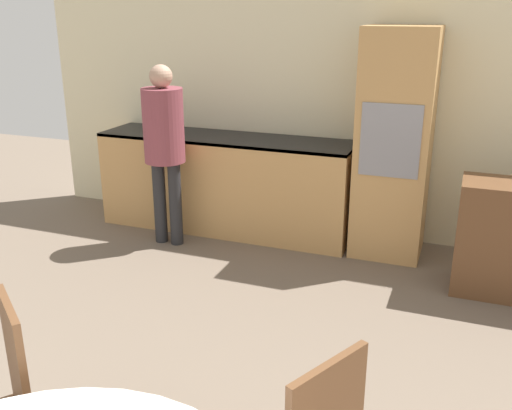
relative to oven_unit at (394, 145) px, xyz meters
The scene contains 5 objects.
wall_back 0.64m from the oven_unit, 142.87° to the left, with size 6.45×0.05×2.60m.
kitchen_counter 1.66m from the oven_unit, behind, with size 2.48×0.60×0.93m.
oven_unit is the anchor object (origin of this frame).
chair_far_left 3.64m from the oven_unit, 107.37° to the right, with size 0.56×0.56×0.99m.
person_standing 2.01m from the oven_unit, 164.73° to the right, with size 0.36×0.36×1.64m.
Camera 1 is at (1.04, 0.34, 2.08)m, focal length 40.00 mm.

